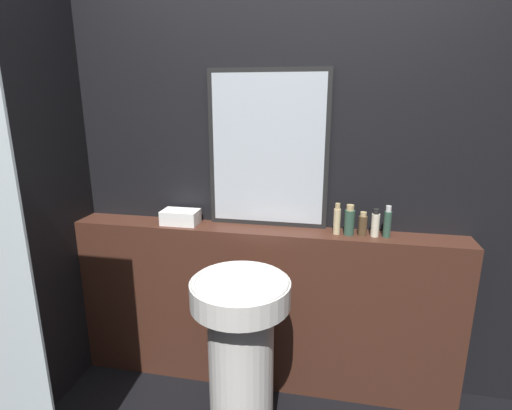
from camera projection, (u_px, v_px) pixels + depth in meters
wall_back at (267, 177)px, 2.28m from camera, size 8.00×0.06×2.50m
vanity_counter at (262, 307)px, 2.36m from camera, size 2.22×0.20×0.98m
pedestal_sink at (241, 352)px, 1.92m from camera, size 0.47×0.47×0.89m
mirror at (268, 150)px, 2.19m from camera, size 0.67×0.03×0.86m
towel_stack at (181, 217)px, 2.31m from camera, size 0.21×0.13×0.08m
shampoo_bottle at (337, 220)px, 2.13m from camera, size 0.04×0.04×0.17m
conditioner_bottle at (349, 221)px, 2.12m from camera, size 0.05×0.05×0.17m
lotion_bottle at (363, 225)px, 2.11m from camera, size 0.05×0.05×0.13m
body_wash_bottle at (375, 224)px, 2.10m from camera, size 0.04×0.04×0.15m
hand_soap_bottle at (387, 223)px, 2.08m from camera, size 0.04×0.04×0.17m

